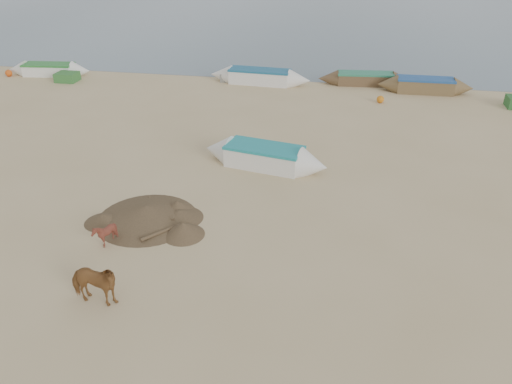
% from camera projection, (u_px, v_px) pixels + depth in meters
% --- Properties ---
extents(ground, '(140.00, 140.00, 0.00)m').
position_uv_depth(ground, '(233.00, 282.00, 15.36)').
color(ground, tan).
rests_on(ground, ground).
extents(cow_adult, '(1.71, 0.88, 1.40)m').
position_uv_depth(cow_adult, '(94.00, 285.00, 14.14)').
color(cow_adult, brown).
rests_on(cow_adult, ground).
extents(calf_front, '(1.04, 0.99, 0.90)m').
position_uv_depth(calf_front, '(105.00, 234.00, 16.88)').
color(calf_front, '#5F291E').
rests_on(calf_front, ground).
extents(near_canoe, '(5.98, 2.61, 0.97)m').
position_uv_depth(near_canoe, '(264.00, 156.00, 22.33)').
color(near_canoe, white).
rests_on(near_canoe, ground).
extents(debris_pile, '(4.04, 4.04, 0.55)m').
position_uv_depth(debris_pile, '(146.00, 213.00, 18.45)').
color(debris_pile, brown).
rests_on(debris_pile, ground).
extents(waterline_canoes, '(55.41, 4.71, 0.98)m').
position_uv_depth(waterline_canoes, '(323.00, 81.00, 32.84)').
color(waterline_canoes, brown).
rests_on(waterline_canoes, ground).
extents(beach_clutter, '(44.40, 3.76, 0.64)m').
position_uv_depth(beach_clutter, '(358.00, 89.00, 31.84)').
color(beach_clutter, '#346D31').
rests_on(beach_clutter, ground).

